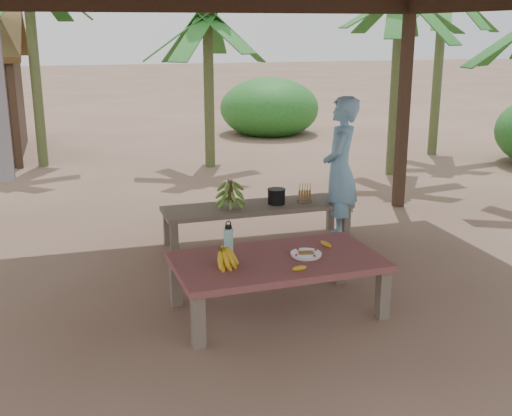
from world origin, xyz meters
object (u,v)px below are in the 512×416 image
object	(u,v)px
cooking_pot	(276,197)
woman	(340,169)
ripe_banana_bunch	(220,256)
water_flask	(229,240)
bench	(258,210)
plate	(306,254)
work_table	(277,265)

from	to	relation	value
cooking_pot	woman	distance (m)	0.81
ripe_banana_bunch	water_flask	xyz separation A→B (m)	(0.14, 0.28, 0.04)
bench	plate	world-z (taller)	plate
bench	cooking_pot	size ratio (longest dim) A/B	10.92
plate	water_flask	world-z (taller)	water_flask
woman	ripe_banana_bunch	bearing A→B (deg)	-15.67
work_table	woman	xyz separation A→B (m)	(1.34, 1.74, 0.41)
woman	work_table	bearing A→B (deg)	-7.05
bench	ripe_banana_bunch	world-z (taller)	ripe_banana_bunch
work_table	ripe_banana_bunch	world-z (taller)	ripe_banana_bunch
water_flask	work_table	bearing A→B (deg)	-31.55
bench	ripe_banana_bunch	distance (m)	2.15
water_flask	cooking_pot	size ratio (longest dim) A/B	1.52
work_table	ripe_banana_bunch	bearing A→B (deg)	-177.24
ripe_banana_bunch	water_flask	bearing A→B (deg)	62.71
bench	cooking_pot	world-z (taller)	cooking_pot
work_table	cooking_pot	xyz separation A→B (m)	(0.61, 1.89, 0.10)
bench	cooking_pot	distance (m)	0.27
plate	cooking_pot	world-z (taller)	cooking_pot
work_table	bench	bearing A→B (deg)	76.22
ripe_banana_bunch	water_flask	distance (m)	0.32
work_table	water_flask	world-z (taller)	water_flask
work_table	woman	world-z (taller)	woman
plate	woman	xyz separation A→B (m)	(1.08, 1.76, 0.33)
cooking_pot	woman	size ratio (longest dim) A/B	0.12
work_table	plate	distance (m)	0.27
woman	water_flask	bearing A→B (deg)	-18.23
work_table	cooking_pot	world-z (taller)	cooking_pot
plate	cooking_pot	xyz separation A→B (m)	(0.35, 1.91, 0.02)
bench	ripe_banana_bunch	bearing A→B (deg)	-116.02
cooking_pot	woman	world-z (taller)	woman
plate	work_table	bearing A→B (deg)	175.56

